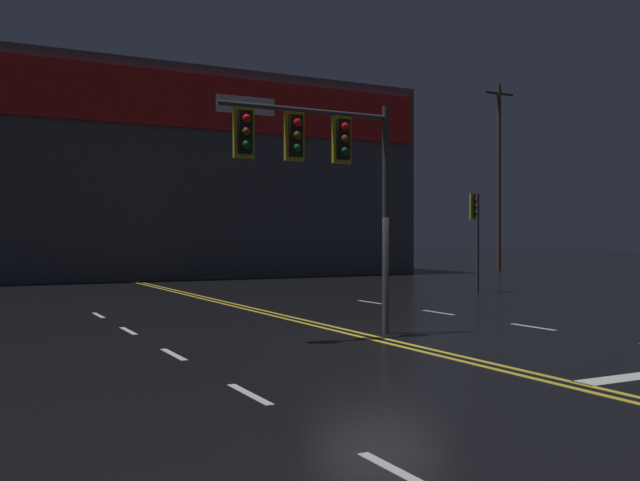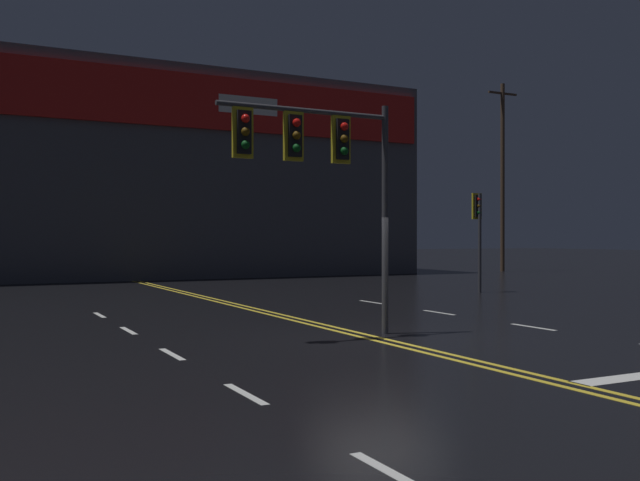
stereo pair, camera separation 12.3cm
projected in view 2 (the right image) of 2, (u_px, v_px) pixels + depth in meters
ground_plane at (377, 339)px, 14.50m from camera, size 200.00×200.00×0.00m
road_markings at (430, 342)px, 14.05m from camera, size 12.58×60.00×0.01m
traffic_signal_median at (315, 153)px, 14.52m from camera, size 3.87×0.36×4.90m
traffic_signal_corner_northeast at (478, 219)px, 27.01m from camera, size 0.42×0.36×3.77m
building_backdrop at (115, 177)px, 38.51m from camera, size 32.51×10.23×10.75m
utility_pole_row at (143, 156)px, 34.15m from camera, size 47.08×0.26×11.67m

